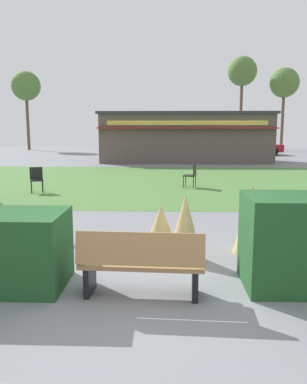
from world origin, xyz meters
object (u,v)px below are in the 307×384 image
Objects in this scene: cafe_chair_center at (192,174)px; cafe_chair_east at (36,178)px; parked_car_east_slot at (254,147)px; tree_right_bg at (242,72)px; park_bench at (141,263)px; parked_car_west_slot at (135,147)px; parked_car_center_slot at (200,147)px; food_kiosk at (185,137)px; tree_left_bg at (26,87)px; tree_center_bg at (284,83)px.

cafe_chair_east is at bearing -165.90° from cafe_chair_center.
tree_right_bg is at bearing 89.66° from parked_car_east_slot.
parked_car_west_slot is at bearing 94.80° from park_bench.
cafe_chair_east is 0.21× the size of parked_car_center_slot.
cafe_chair_center is at bearing -91.21° from food_kiosk.
park_bench is 0.40× the size of parked_car_center_slot.
tree_left_bg reaches higher than food_kiosk.
park_bench reaches higher than cafe_chair_east.
parked_car_center_slot is 18.44m from tree_left_bg.
tree_center_bg reaches higher than food_kiosk.
tree_left_bg is 24.89m from tree_center_bg.
parked_car_center_slot is at bearing 84.50° from cafe_chair_center.
parked_car_west_slot is (-2.33, 27.69, 0.16)m from park_bench.
cafe_chair_east is at bearing -121.45° from parked_car_east_slot.
tree_left_bg is (-11.12, 6.30, 5.48)m from parked_car_west_slot.
food_kiosk is at bearing -114.05° from tree_right_bg.
cafe_chair_east is 19.25m from parked_car_west_slot.
food_kiosk is 13.98m from cafe_chair_east.
tree_center_bg reaches higher than cafe_chair_east.
tree_center_bg is (13.76, 6.48, 5.71)m from parked_car_west_slot.
cafe_chair_east is 5.71m from cafe_chair_center.
tree_right_bg reaches higher than parked_car_center_slot.
parked_car_center_slot is 0.48× the size of tree_right_bg.
parked_car_east_slot is 0.48× the size of tree_right_bg.
food_kiosk is at bearing 85.90° from park_bench.
park_bench is 10.01m from cafe_chair_center.
parked_car_east_slot is (7.46, 27.69, 0.16)m from park_bench.
cafe_chair_east is (-4.26, 8.53, 0.05)m from park_bench.
parked_car_center_slot is (1.47, 6.48, -0.98)m from food_kiosk.
tree_center_bg reaches higher than tree_left_bg.
tree_center_bg is at bearing -6.40° from tree_right_bg.
cafe_chair_east is 29.43m from tree_right_bg.
tree_right_bg reaches higher than tree_left_bg.
park_bench is 0.23× the size of tree_left_bg.
park_bench is 0.15× the size of food_kiosk.
cafe_chair_center is 0.11× the size of tree_center_bg.
tree_left_bg is (-14.97, 12.78, 4.50)m from food_kiosk.
food_kiosk reaches higher than parked_car_east_slot.
parked_car_center_slot is (7.25, 19.16, 0.12)m from cafe_chair_east.
cafe_chair_center is 0.21× the size of parked_car_center_slot.
tree_left_bg is at bearing 163.22° from parked_car_east_slot.
cafe_chair_center is at bearing -78.52° from parked_car_west_slot.
food_kiosk is at bearing 65.50° from cafe_chair_east.
cafe_chair_center is 0.21× the size of parked_car_east_slot.
parked_car_center_slot is at bearing 83.83° from park_bench.
food_kiosk reaches higher than cafe_chair_center.
park_bench is at bearing -102.22° from tree_right_bg.
park_bench is at bearing -68.41° from tree_left_bg.
tree_center_bg is (10.15, 24.24, 5.82)m from cafe_chair_center.
food_kiosk is 11.34m from cafe_chair_center.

